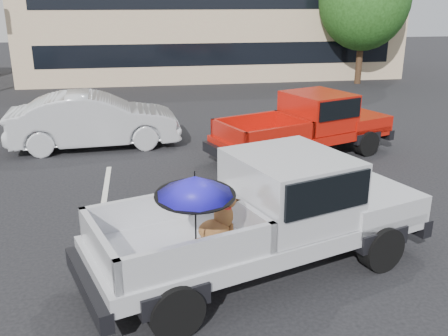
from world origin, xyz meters
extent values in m
plane|color=black|center=(0.00, 0.00, 0.00)|extent=(90.00, 90.00, 0.00)
cube|color=silver|center=(-3.00, 2.00, 0.00)|extent=(0.12, 5.00, 0.01)
cube|color=silver|center=(3.00, 2.00, 0.00)|extent=(0.12, 5.00, 0.01)
cube|color=tan|center=(2.00, 21.00, 3.00)|extent=(20.00, 8.00, 6.00)
cube|color=black|center=(2.00, 17.02, 1.50)|extent=(18.00, 0.08, 1.10)
cylinder|color=#332114|center=(9.00, 16.00, 1.36)|extent=(0.32, 0.32, 2.73)
cylinder|color=#332114|center=(6.00, 24.00, 1.43)|extent=(0.32, 0.32, 2.86)
cylinder|color=black|center=(-1.80, -2.68, 0.38)|extent=(0.81, 0.51, 0.76)
cylinder|color=black|center=(-2.38, -0.93, 0.38)|extent=(0.81, 0.51, 0.76)
cylinder|color=black|center=(1.61, -1.54, 0.38)|extent=(0.81, 0.51, 0.76)
cylinder|color=black|center=(1.03, 0.21, 0.38)|extent=(0.81, 0.51, 0.76)
cube|color=silver|center=(-0.34, -1.22, 0.67)|extent=(5.72, 3.53, 0.28)
cube|color=silver|center=(1.56, -0.59, 0.88)|extent=(2.03, 2.30, 0.46)
cube|color=black|center=(2.27, -0.35, 0.50)|extent=(0.81, 1.92, 0.30)
cube|color=black|center=(-2.95, -2.09, 0.50)|extent=(0.79, 1.92, 0.28)
cube|color=silver|center=(0.18, -1.04, 1.35)|extent=(2.15, 2.27, 1.05)
cube|color=black|center=(0.18, -1.04, 1.55)|extent=(2.04, 2.31, 0.55)
cube|color=black|center=(-1.71, -1.68, 0.73)|extent=(2.76, 2.47, 0.10)
cube|color=silver|center=(-1.99, -0.85, 1.03)|extent=(2.21, 0.82, 0.50)
cube|color=silver|center=(-1.44, -2.50, 1.03)|extent=(2.21, 0.82, 0.50)
cube|color=silver|center=(-2.76, -2.02, 1.03)|extent=(0.68, 1.78, 0.50)
cube|color=silver|center=(-0.67, -1.33, 1.03)|extent=(0.68, 1.78, 0.50)
ellipsoid|color=brown|center=(-1.12, -1.55, 0.94)|extent=(0.56, 0.52, 0.31)
cylinder|color=brown|center=(-0.86, -1.54, 0.90)|extent=(0.07, 0.07, 0.23)
cylinder|color=brown|center=(-0.91, -1.40, 0.90)|extent=(0.07, 0.07, 0.23)
ellipsoid|color=brown|center=(-0.97, -1.50, 1.13)|extent=(0.36, 0.34, 0.42)
cylinder|color=red|center=(-0.95, -1.49, 1.27)|extent=(0.20, 0.20, 0.04)
sphere|color=brown|center=(-0.89, -1.47, 1.36)|extent=(0.22, 0.22, 0.22)
cone|color=black|center=(-0.77, -1.43, 1.34)|extent=(0.18, 0.15, 0.11)
cone|color=black|center=(-0.89, -1.53, 1.48)|extent=(0.08, 0.08, 0.12)
cone|color=black|center=(-0.92, -1.42, 1.48)|extent=(0.08, 0.08, 0.12)
cylinder|color=brown|center=(-1.29, -1.60, 0.84)|extent=(0.28, 0.05, 0.09)
cylinder|color=black|center=(-1.45, -2.05, 1.31)|extent=(0.02, 0.10, 1.05)
cone|color=#2017CD|center=(-1.45, -2.05, 1.85)|extent=(1.10, 1.12, 0.36)
cylinder|color=black|center=(-1.45, -2.05, 2.01)|extent=(0.02, 0.02, 0.10)
cylinder|color=black|center=(-1.45, -2.05, 1.72)|extent=(1.10, 1.10, 0.09)
cylinder|color=black|center=(0.96, 3.14, 0.35)|extent=(0.75, 0.49, 0.70)
cylinder|color=black|center=(0.35, 4.74, 0.35)|extent=(0.75, 0.49, 0.70)
cylinder|color=black|center=(4.08, 4.32, 0.35)|extent=(0.75, 0.49, 0.70)
cylinder|color=black|center=(3.48, 5.92, 0.35)|extent=(0.75, 0.49, 0.70)
cube|color=#B11309|center=(2.26, 4.55, 0.62)|extent=(5.31, 3.43, 0.26)
cube|color=#B11309|center=(4.00, 5.20, 0.82)|extent=(1.93, 2.16, 0.43)
cube|color=black|center=(4.65, 5.45, 0.46)|extent=(0.82, 1.77, 0.28)
cube|color=black|center=(-0.13, 3.65, 0.46)|extent=(0.80, 1.76, 0.26)
cube|color=#B11309|center=(2.74, 4.73, 1.25)|extent=(2.03, 2.14, 0.97)
cube|color=black|center=(2.74, 4.73, 1.44)|extent=(1.94, 2.17, 0.51)
cube|color=black|center=(1.00, 4.07, 0.68)|extent=(2.60, 2.35, 0.09)
cube|color=#B11309|center=(0.72, 4.83, 0.96)|extent=(2.03, 0.84, 0.46)
cube|color=#B11309|center=(1.29, 3.32, 0.96)|extent=(2.03, 0.84, 0.46)
cube|color=#B11309|center=(0.05, 3.71, 0.96)|extent=(0.69, 1.63, 0.46)
cube|color=#B11309|center=(1.96, 4.43, 0.96)|extent=(0.69, 1.63, 0.46)
imported|color=silver|center=(-3.45, 6.50, 0.80)|extent=(4.99, 2.02, 1.61)
camera|label=1|loc=(-2.11, -8.20, 4.22)|focal=40.00mm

